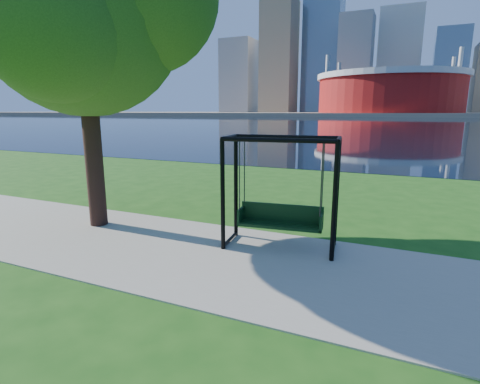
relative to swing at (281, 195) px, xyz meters
The scene contains 8 objects.
ground 1.48m from the swing, 133.46° to the right, with size 900.00×900.00×0.00m, color #1E5114.
path 1.74m from the swing, 117.83° to the right, with size 120.00×4.00×0.03m, color #9E937F.
river 101.38m from the swing, 90.34° to the left, with size 900.00×180.00×0.02m, color black.
far_bank 305.37m from the swing, 90.11° to the left, with size 900.00×228.00×2.00m, color #937F60.
stadium 234.97m from the swing, 92.59° to the left, with size 83.00×83.00×32.00m.
skyline 320.68m from the swing, 90.87° to the left, with size 392.00×66.00×96.50m.
swing is the anchor object (origin of this frame).
park_tree 6.56m from the swing, behind, with size 6.31×5.70×7.83m.
Camera 1 is at (3.04, -6.98, 3.00)m, focal length 28.00 mm.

